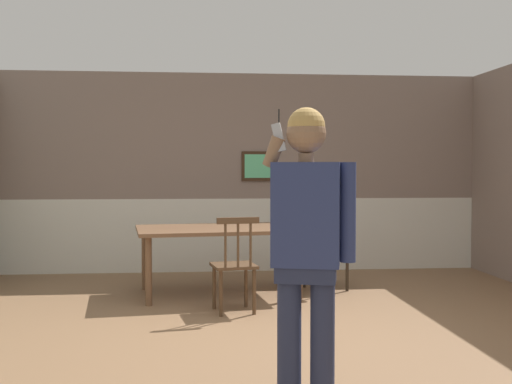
{
  "coord_description": "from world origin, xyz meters",
  "views": [
    {
      "loc": [
        -0.61,
        -5.09,
        1.4
      ],
      "look_at": [
        -0.19,
        -0.54,
        1.23
      ],
      "focal_mm": 43.85,
      "sensor_mm": 36.0,
      "label": 1
    }
  ],
  "objects_px": {
    "chair_near_window": "(235,265)",
    "chair_by_doorway": "(329,248)",
    "dining_table": "(219,234)",
    "person_figure": "(307,237)"
  },
  "relations": [
    {
      "from": "dining_table",
      "to": "chair_near_window",
      "type": "relative_size",
      "value": 2.05
    },
    {
      "from": "chair_near_window",
      "to": "chair_by_doorway",
      "type": "relative_size",
      "value": 0.91
    },
    {
      "from": "chair_near_window",
      "to": "person_figure",
      "type": "distance_m",
      "value": 2.59
    },
    {
      "from": "chair_near_window",
      "to": "chair_by_doorway",
      "type": "bearing_deg",
      "value": 33.61
    },
    {
      "from": "chair_near_window",
      "to": "dining_table",
      "type": "bearing_deg",
      "value": 87.68
    },
    {
      "from": "dining_table",
      "to": "chair_by_doorway",
      "type": "distance_m",
      "value": 1.31
    },
    {
      "from": "dining_table",
      "to": "chair_near_window",
      "type": "distance_m",
      "value": 0.96
    },
    {
      "from": "dining_table",
      "to": "chair_near_window",
      "type": "height_order",
      "value": "chair_near_window"
    },
    {
      "from": "chair_by_doorway",
      "to": "person_figure",
      "type": "height_order",
      "value": "person_figure"
    },
    {
      "from": "chair_by_doorway",
      "to": "person_figure",
      "type": "distance_m",
      "value": 3.76
    }
  ]
}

